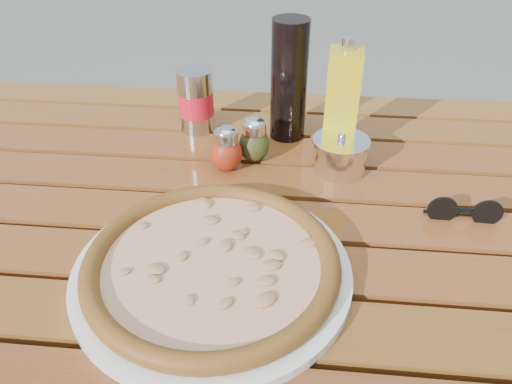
# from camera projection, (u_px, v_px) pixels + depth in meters

# --- Properties ---
(table) EXTENTS (1.40, 0.90, 0.75)m
(table) POSITION_uv_depth(u_px,v_px,m) (255.00, 253.00, 0.80)
(table) COLOR #38200C
(table) RESTS_ON ground
(plate) EXTENTS (0.44, 0.44, 0.01)m
(plate) POSITION_uv_depth(u_px,v_px,m) (212.00, 272.00, 0.65)
(plate) COLOR white
(plate) RESTS_ON table
(pizza) EXTENTS (0.43, 0.43, 0.03)m
(pizza) POSITION_uv_depth(u_px,v_px,m) (212.00, 263.00, 0.64)
(pizza) COLOR #FFDFB6
(pizza) RESTS_ON plate
(pepper_shaker) EXTENTS (0.06, 0.06, 0.08)m
(pepper_shaker) POSITION_uv_depth(u_px,v_px,m) (226.00, 149.00, 0.84)
(pepper_shaker) COLOR #AF2D14
(pepper_shaker) RESTS_ON table
(oregano_shaker) EXTENTS (0.06, 0.06, 0.08)m
(oregano_shaker) POSITION_uv_depth(u_px,v_px,m) (254.00, 140.00, 0.86)
(oregano_shaker) COLOR #40451B
(oregano_shaker) RESTS_ON table
(dark_bottle) EXTENTS (0.08, 0.08, 0.22)m
(dark_bottle) POSITION_uv_depth(u_px,v_px,m) (289.00, 81.00, 0.90)
(dark_bottle) COLOR black
(dark_bottle) RESTS_ON table
(soda_can) EXTENTS (0.08, 0.08, 0.12)m
(soda_can) POSITION_uv_depth(u_px,v_px,m) (196.00, 101.00, 0.95)
(soda_can) COLOR #B7B7BC
(soda_can) RESTS_ON table
(olive_oil_cruet) EXTENTS (0.06, 0.06, 0.21)m
(olive_oil_cruet) POSITION_uv_depth(u_px,v_px,m) (341.00, 104.00, 0.85)
(olive_oil_cruet) COLOR gold
(olive_oil_cruet) RESTS_ON table
(parmesan_tin) EXTENTS (0.12, 0.12, 0.07)m
(parmesan_tin) POSITION_uv_depth(u_px,v_px,m) (340.00, 154.00, 0.84)
(parmesan_tin) COLOR silver
(parmesan_tin) RESTS_ON table
(sunglasses) EXTENTS (0.11, 0.03, 0.04)m
(sunglasses) POSITION_uv_depth(u_px,v_px,m) (464.00, 211.00, 0.74)
(sunglasses) COLOR black
(sunglasses) RESTS_ON table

